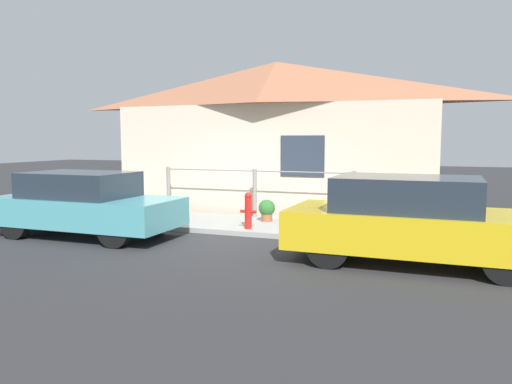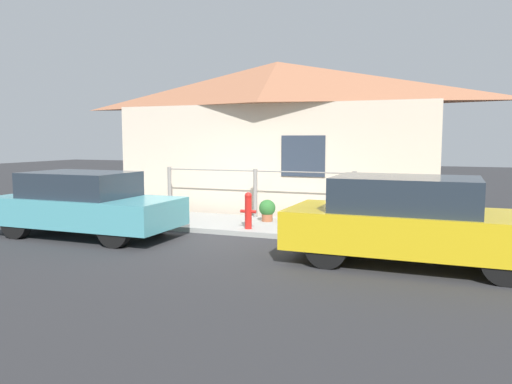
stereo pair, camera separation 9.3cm
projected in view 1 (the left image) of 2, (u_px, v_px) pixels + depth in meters
name	position (u px, v px, depth m)	size (l,w,h in m)	color
ground_plane	(222.00, 235.00, 10.42)	(60.00, 60.00, 0.00)	#2D2D30
sidewalk	(241.00, 225.00, 11.37)	(24.00, 2.07, 0.11)	#9E9E99
house	(275.00, 92.00, 13.25)	(8.82, 2.23, 4.05)	beige
fence	(255.00, 191.00, 12.13)	(4.90, 0.10, 1.17)	gray
car_left	(85.00, 204.00, 10.20)	(3.85, 1.66, 1.33)	teal
car_right	(413.00, 220.00, 7.94)	(4.06, 1.77, 1.40)	gold
fire_hydrant	(248.00, 210.00, 10.52)	(0.35, 0.16, 0.78)	red
potted_plant_near_hydrant	(267.00, 209.00, 11.49)	(0.38, 0.38, 0.50)	#9E5638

